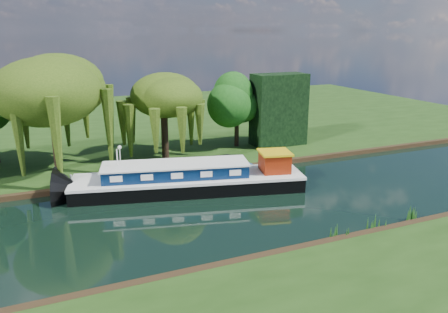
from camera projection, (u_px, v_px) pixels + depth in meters
name	position (u px, v px, depth m)	size (l,w,h in m)	color
ground	(142.00, 222.00, 30.83)	(120.00, 120.00, 0.00)	black
far_bank	(87.00, 126.00, 60.82)	(120.00, 52.00, 0.45)	#1A360E
dutch_barge	(191.00, 179.00, 36.60)	(19.65, 8.66, 4.05)	black
narrowboat	(186.00, 175.00, 38.74)	(13.36, 3.14, 1.93)	navy
white_cruiser	(250.00, 172.00, 41.75)	(1.70, 1.97, 1.04)	silver
willow_left	(50.00, 91.00, 38.90)	(8.44, 8.44, 10.11)	black
willow_right	(164.00, 103.00, 43.31)	(6.30, 6.30, 7.68)	black
tree_far_right	(237.00, 103.00, 48.03)	(4.36, 4.36, 7.13)	black
conifer_hedge	(279.00, 110.00, 49.12)	(6.00, 3.00, 8.00)	black
lamppost	(120.00, 152.00, 39.63)	(0.36, 0.36, 2.56)	silver
mooring_posts	(114.00, 175.00, 37.80)	(19.16, 0.16, 1.00)	silver
reeds_near	(281.00, 243.00, 26.57)	(33.70, 1.50, 1.10)	#1B4A13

